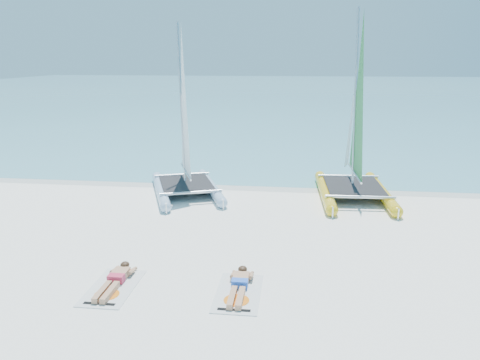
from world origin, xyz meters
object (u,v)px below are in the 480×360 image
object	(u,v)px
towel_a	(113,288)
sunbather_b	(239,284)
sunbather_a	(116,279)
towel_b	(238,293)
catamaran_blue	(185,142)
catamaran_yellow	(354,136)

from	to	relation	value
towel_a	sunbather_b	world-z (taller)	sunbather_b
sunbather_a	sunbather_b	world-z (taller)	same
towel_a	towel_b	bearing A→B (deg)	2.04
catamaran_blue	sunbather_b	world-z (taller)	catamaran_blue
catamaran_blue	sunbather_b	distance (m)	8.34
catamaran_yellow	sunbather_a	world-z (taller)	catamaran_yellow
catamaran_yellow	sunbather_a	distance (m)	10.63
catamaran_yellow	towel_a	size ratio (longest dim) A/B	3.86
catamaran_yellow	towel_b	bearing A→B (deg)	-114.11
catamaran_yellow	sunbather_a	bearing A→B (deg)	-129.21
towel_b	sunbather_b	size ratio (longest dim) A/B	1.07
towel_a	towel_b	xyz separation A→B (m)	(2.88, 0.10, 0.00)
catamaran_blue	sunbather_a	world-z (taller)	catamaran_blue
sunbather_a	towel_a	bearing A→B (deg)	-90.00
catamaran_yellow	towel_b	size ratio (longest dim) A/B	3.86
catamaran_blue	towel_a	xyz separation A→B (m)	(0.15, -7.83, -1.98)
towel_a	sunbather_b	distance (m)	2.90
catamaran_blue	towel_a	bearing A→B (deg)	-109.62
towel_a	towel_b	distance (m)	2.89
sunbather_a	catamaran_yellow	bearing A→B (deg)	53.30
catamaran_blue	sunbather_b	xyz separation A→B (m)	(3.03, -7.54, -1.87)
sunbather_a	towel_b	distance (m)	2.89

